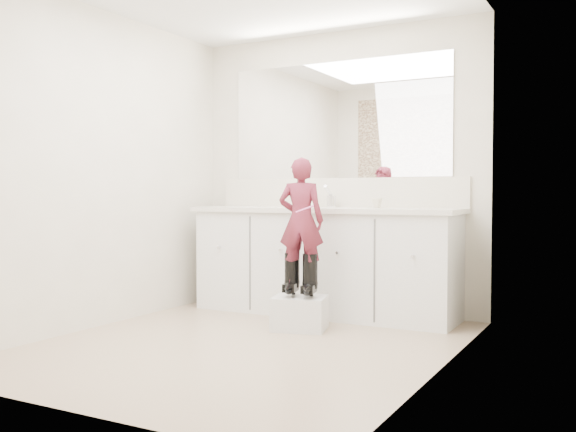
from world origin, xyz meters
The scene contains 18 objects.
floor centered at (0.00, 0.00, 0.00)m, with size 3.00×3.00×0.00m, color #977B62.
wall_back centered at (0.00, 1.50, 1.20)m, with size 2.60×2.60×0.00m, color beige.
wall_front centered at (0.00, -1.50, 1.20)m, with size 2.60×2.60×0.00m, color beige.
wall_left centered at (-1.30, 0.00, 1.20)m, with size 3.00×3.00×0.00m, color beige.
wall_right centered at (1.30, 0.00, 1.20)m, with size 3.00×3.00×0.00m, color beige.
vanity_cabinet centered at (0.00, 1.23, 0.42)m, with size 2.20×0.55×0.85m, color silver.
countertop centered at (0.00, 1.21, 0.87)m, with size 2.28×0.58×0.04m, color beige.
backsplash centered at (0.00, 1.49, 1.02)m, with size 2.28×0.03×0.25m, color beige.
mirror centered at (0.00, 1.49, 1.64)m, with size 2.00×0.02×1.00m, color white.
dot_panel centered at (0.00, -1.49, 1.65)m, with size 2.00×0.01×1.20m, color #472819.
faucet centered at (0.00, 1.38, 0.94)m, with size 0.08×0.08×0.10m, color silver.
cup centered at (0.44, 1.29, 0.93)m, with size 0.09×0.09×0.08m, color beige.
soap_bottle centered at (-0.14, 1.28, 0.98)m, with size 0.08×0.08×0.17m, color white.
step_stool centered at (0.10, 0.60, 0.12)m, with size 0.38×0.32×0.24m, color silver.
boot_left centered at (0.02, 0.62, 0.40)m, with size 0.12×0.21×0.32m, color black, non-canonical shape.
boot_right centered at (0.17, 0.62, 0.40)m, with size 0.12×0.21×0.32m, color black, non-canonical shape.
toddler centered at (0.10, 0.62, 0.81)m, with size 0.34×0.22×0.93m, color #9B2F4E.
toothbrush centered at (0.17, 0.54, 0.89)m, with size 0.01×0.01×0.14m, color pink.
Camera 1 is at (2.25, -3.60, 1.01)m, focal length 40.00 mm.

